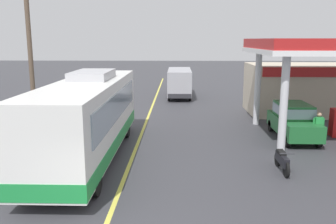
{
  "coord_description": "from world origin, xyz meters",
  "views": [
    {
      "loc": [
        1.97,
        -6.98,
        5.06
      ],
      "look_at": [
        1.5,
        10.0,
        1.6
      ],
      "focal_mm": 38.2,
      "sensor_mm": 36.0,
      "label": 1
    }
  ],
  "objects_px": {
    "motorcycle_parked_forecourt": "(282,160)",
    "pedestrian_near_pump": "(318,127)",
    "coach_bus_main": "(89,119)",
    "minibus_opposing_lane": "(179,80)",
    "car_at_pump": "(293,119)"
  },
  "relations": [
    {
      "from": "coach_bus_main",
      "to": "pedestrian_near_pump",
      "type": "xyz_separation_m",
      "value": [
        10.57,
        2.03,
        -0.79
      ]
    },
    {
      "from": "motorcycle_parked_forecourt",
      "to": "minibus_opposing_lane",
      "type": "bearing_deg",
      "value": 102.07
    },
    {
      "from": "car_at_pump",
      "to": "pedestrian_near_pump",
      "type": "bearing_deg",
      "value": -59.74
    },
    {
      "from": "pedestrian_near_pump",
      "to": "motorcycle_parked_forecourt",
      "type": "bearing_deg",
      "value": -127.51
    },
    {
      "from": "minibus_opposing_lane",
      "to": "pedestrian_near_pump",
      "type": "bearing_deg",
      "value": -65.99
    },
    {
      "from": "car_at_pump",
      "to": "motorcycle_parked_forecourt",
      "type": "xyz_separation_m",
      "value": [
        -1.92,
        -4.84,
        -0.57
      ]
    },
    {
      "from": "car_at_pump",
      "to": "pedestrian_near_pump",
      "type": "height_order",
      "value": "car_at_pump"
    },
    {
      "from": "motorcycle_parked_forecourt",
      "to": "pedestrian_near_pump",
      "type": "bearing_deg",
      "value": 52.49
    },
    {
      "from": "coach_bus_main",
      "to": "pedestrian_near_pump",
      "type": "bearing_deg",
      "value": 10.87
    },
    {
      "from": "coach_bus_main",
      "to": "pedestrian_near_pump",
      "type": "distance_m",
      "value": 10.79
    },
    {
      "from": "pedestrian_near_pump",
      "to": "coach_bus_main",
      "type": "bearing_deg",
      "value": -169.13
    },
    {
      "from": "coach_bus_main",
      "to": "motorcycle_parked_forecourt",
      "type": "xyz_separation_m",
      "value": [
        7.88,
        -1.48,
        -1.28
      ]
    },
    {
      "from": "coach_bus_main",
      "to": "car_at_pump",
      "type": "bearing_deg",
      "value": 18.96
    },
    {
      "from": "pedestrian_near_pump",
      "to": "minibus_opposing_lane",
      "type": "bearing_deg",
      "value": 114.01
    },
    {
      "from": "coach_bus_main",
      "to": "motorcycle_parked_forecourt",
      "type": "height_order",
      "value": "coach_bus_main"
    }
  ]
}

